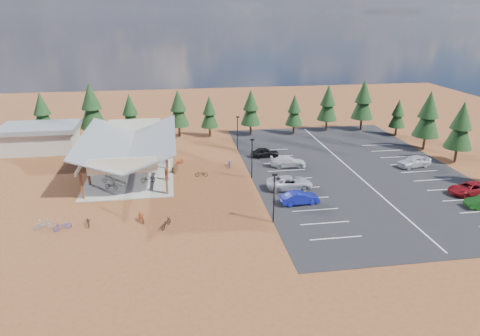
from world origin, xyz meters
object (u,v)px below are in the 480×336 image
bike_pavilion (130,143)px  trash_bin_0 (174,170)px  bike_0 (111,186)px  bike_9 (43,224)px  car_8 (414,161)px  outbuilding (41,138)px  lamp_post_2 (238,131)px  bike_4 (148,179)px  bike_12 (166,223)px  car_2 (290,183)px  bike_2 (126,161)px  bike_6 (160,160)px  car_6 (469,188)px  bike_14 (230,163)px  bike_15 (180,161)px  bike_3 (116,155)px  bike_8 (88,222)px  bike_1 (108,179)px  trash_bin_1 (176,168)px  bike_5 (141,167)px  car_1 (300,198)px  car_3 (288,162)px  bike_11 (141,217)px  lamp_post_0 (274,195)px  bike_16 (201,174)px  car_4 (265,152)px  bike_10 (62,226)px  lamp_post_1 (252,156)px

bike_pavilion → trash_bin_0: size_ratio=21.56×
bike_0 → bike_9: bike_9 is taller
trash_bin_0 → car_8: car_8 is taller
outbuilding → lamp_post_2: (29.00, -4.00, 0.95)m
bike_4 → bike_12: bearing=-170.7°
outbuilding → car_2: (32.78, -19.99, -1.24)m
bike_2 → bike_6: bearing=-101.5°
bike_0 → car_6: bearing=-81.0°
trash_bin_0 → bike_14: 7.49m
bike_15 → bike_0: bearing=88.9°
outbuilding → lamp_post_2: 29.29m
car_2 → car_6: 20.25m
bike_3 → bike_8: bike_3 is taller
bike_1 → bike_2: bike_1 is taller
trash_bin_0 → trash_bin_1: bearing=78.1°
bike_2 → outbuilding: bearing=54.7°
bike_3 → bike_5: (3.83, -5.33, 0.00)m
outbuilding → trash_bin_1: bearing=-31.5°
car_1 → bike_4: bearing=58.3°
bike_6 → car_3: (16.98, -3.60, 0.14)m
bike_0 → bike_11: size_ratio=0.98×
bike_0 → bike_9: bearing=169.1°
bike_11 → car_6: size_ratio=0.34×
bike_pavilion → bike_1: bike_pavilion is taller
bike_15 → car_2: 16.40m
bike_11 → trash_bin_0: bearing=52.4°
lamp_post_0 → bike_8: size_ratio=3.02×
outbuilding → bike_2: size_ratio=6.60×
lamp_post_0 → bike_11: lamp_post_0 is taller
bike_2 → bike_16: 11.62m
bike_5 → bike_8: size_ratio=1.09×
bike_15 → bike_1: bearing=78.3°
bike_2 → car_6: (39.48, -16.34, 0.17)m
bike_0 → car_1: size_ratio=0.38×
lamp_post_0 → bike_15: (-8.80, 18.53, -2.52)m
bike_16 → car_3: car_3 is taller
car_4 → bike_5: bearing=99.3°
outbuilding → car_2: bearing=-31.4°
bike_10 → car_8: car_8 is taller
trash_bin_1 → car_8: bearing=-5.7°
bike_16 → car_3: size_ratio=0.34×
lamp_post_2 → bike_4: (-12.73, -11.59, -2.42)m
trash_bin_0 → bike_16: trash_bin_0 is taller
bike_6 → bike_15: size_ratio=1.22×
lamp_post_0 → bike_11: size_ratio=3.16×
bike_0 → bike_16: bike_0 is taller
bike_15 → car_8: 31.49m
bike_10 → car_2: 24.84m
outbuilding → lamp_post_2: bearing=-7.9°
lamp_post_1 → bike_1: bearing=176.9°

